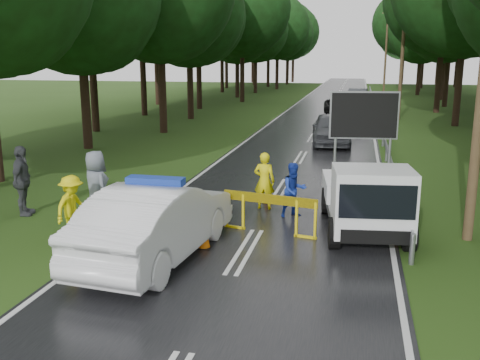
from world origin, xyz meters
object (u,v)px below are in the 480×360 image
(queue_car_first, at_px, (331,129))
(queue_car_third, at_px, (344,102))
(barrier, at_px, (269,204))
(work_truck, at_px, (366,197))
(police_sedan, at_px, (157,222))
(queue_car_second, at_px, (356,116))
(civilian, at_px, (294,190))
(queue_car_fourth, at_px, (357,97))
(officer, at_px, (264,181))

(queue_car_first, xyz_separation_m, queue_car_third, (0.19, 16.65, 0.02))
(barrier, bearing_deg, work_truck, 25.23)
(police_sedan, bearing_deg, queue_car_second, -94.12)
(police_sedan, distance_m, barrier, 3.09)
(queue_car_first, bearing_deg, civilian, -96.33)
(queue_car_second, bearing_deg, queue_car_third, 97.96)
(work_truck, xyz_separation_m, barrier, (-2.37, -0.59, -0.16))
(work_truck, bearing_deg, barrier, -173.11)
(queue_car_third, xyz_separation_m, queue_car_fourth, (0.98, 6.00, -0.05))
(officer, relative_size, queue_car_fourth, 0.37)
(civilian, distance_m, queue_car_fourth, 35.71)
(civilian, distance_m, queue_car_second, 20.66)
(queue_car_second, height_order, queue_car_third, queue_car_third)
(police_sedan, height_order, work_truck, work_truck)
(barrier, relative_size, queue_car_second, 0.52)
(work_truck, height_order, queue_car_third, work_truck)
(barrier, distance_m, queue_car_third, 31.32)
(officer, xyz_separation_m, civilian, (0.94, -0.56, -0.08))
(queue_car_second, xyz_separation_m, queue_car_third, (-1.02, 9.08, 0.13))
(queue_car_first, relative_size, queue_car_second, 0.99)
(work_truck, distance_m, queue_car_fourth, 36.72)
(barrier, xyz_separation_m, queue_car_fourth, (1.94, 37.30, -0.01))
(civilian, height_order, queue_car_second, civilian)
(officer, xyz_separation_m, queue_car_first, (1.28, 12.46, -0.06))
(queue_car_fourth, bearing_deg, officer, -88.80)
(work_truck, xyz_separation_m, queue_car_first, (-1.60, 14.06, -0.14))
(officer, bearing_deg, civilian, 153.01)
(barrier, height_order, queue_car_third, queue_car_third)
(barrier, bearing_deg, police_sedan, -123.20)
(queue_car_second, bearing_deg, officer, -95.55)
(police_sedan, height_order, queue_car_third, police_sedan)
(queue_car_third, bearing_deg, queue_car_fourth, 85.20)
(barrier, relative_size, queue_car_fourth, 0.53)
(police_sedan, height_order, officer, police_sedan)
(work_truck, relative_size, queue_car_third, 0.78)
(police_sedan, distance_m, civilian, 4.62)
(work_truck, distance_m, officer, 3.30)
(officer, relative_size, civilian, 1.11)
(queue_car_fourth, bearing_deg, queue_car_third, -94.09)
(barrier, bearing_deg, queue_car_first, 98.37)
(civilian, xyz_separation_m, queue_car_first, (0.34, 13.03, 0.03))
(police_sedan, distance_m, queue_car_first, 17.10)
(civilian, relative_size, queue_car_third, 0.26)
(queue_car_first, height_order, queue_car_fourth, queue_car_first)
(civilian, bearing_deg, queue_car_second, 51.90)
(queue_car_first, distance_m, queue_car_third, 16.65)
(police_sedan, relative_size, civilian, 3.43)
(officer, distance_m, queue_car_fourth, 35.20)
(police_sedan, xyz_separation_m, queue_car_first, (2.93, 16.85, -0.05))
(work_truck, bearing_deg, queue_car_second, 84.04)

